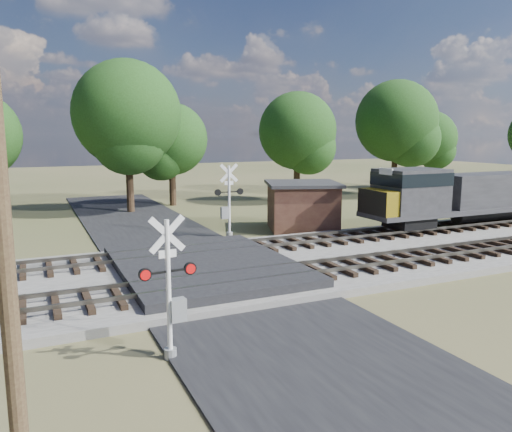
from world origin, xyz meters
name	(u,v)px	position (x,y,z in m)	size (l,w,h in m)	color
ground	(209,278)	(0.00, 0.00, 0.00)	(160.00, 160.00, 0.00)	#3F4927
ballast_bed	(393,249)	(10.00, 0.50, 0.15)	(140.00, 10.00, 0.30)	gray
road	(209,277)	(0.00, 0.00, 0.04)	(7.00, 60.00, 0.08)	black
crossing_panel	(205,268)	(0.00, 0.50, 0.32)	(7.00, 9.00, 0.62)	#262628
track_near	(298,272)	(3.12, -2.00, 0.41)	(140.00, 2.60, 0.33)	black
track_far	(249,247)	(3.12, 3.00, 0.41)	(140.00, 2.60, 0.33)	black
crossing_signal_near	(172,300)	(-3.33, -6.66, 1.61)	(1.56, 0.35, 3.88)	silver
crossing_signal_far	(228,207)	(3.77, 7.45, 1.78)	(1.72, 0.37, 4.28)	silver
equipment_shed	(302,206)	(8.89, 7.79, 1.51)	(5.60, 5.60, 2.98)	#40221B
treeline	(205,128)	(6.65, 19.70, 6.40)	(78.83, 10.44, 11.37)	black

